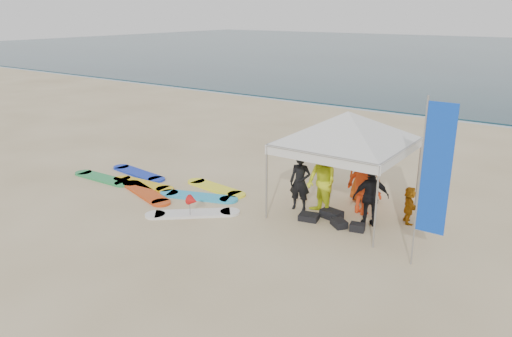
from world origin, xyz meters
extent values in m
plane|color=beige|center=(0.00, 0.00, 0.00)|extent=(120.00, 120.00, 0.00)
cube|color=silver|center=(0.00, 18.20, 0.00)|extent=(160.00, 1.20, 0.01)
imported|color=black|center=(0.63, 3.33, 0.79)|extent=(0.65, 0.51, 1.59)
imported|color=#E0F222|center=(1.29, 3.30, 0.92)|extent=(1.12, 1.05, 1.84)
imported|color=red|center=(2.17, 4.06, 0.88)|extent=(1.28, 0.97, 1.77)
imported|color=black|center=(2.65, 3.41, 0.78)|extent=(0.97, 0.84, 1.56)
imported|color=#D94F13|center=(1.78, 4.95, 0.94)|extent=(0.93, 0.62, 1.89)
imported|color=#C37411|center=(3.41, 4.15, 0.50)|extent=(0.74, 0.93, 0.99)
cylinder|color=#A5A5A8|center=(0.22, 5.31, 1.00)|extent=(0.05, 0.05, 2.01)
cylinder|color=#A5A5A8|center=(3.23, 5.31, 1.00)|extent=(0.05, 0.05, 2.01)
cylinder|color=#A5A5A8|center=(0.22, 2.30, 1.00)|extent=(0.05, 0.05, 2.01)
cylinder|color=#A5A5A8|center=(3.23, 2.30, 1.00)|extent=(0.05, 0.05, 2.01)
cube|color=silver|center=(1.72, 2.30, 1.89)|extent=(3.11, 0.02, 0.24)
cube|color=silver|center=(1.72, 5.31, 1.89)|extent=(3.11, 0.02, 0.24)
cube|color=silver|center=(0.22, 3.80, 1.89)|extent=(0.02, 3.11, 0.24)
cube|color=silver|center=(3.23, 3.80, 1.89)|extent=(0.02, 3.11, 0.24)
pyramid|color=silver|center=(1.72, 3.80, 2.81)|extent=(4.26, 4.26, 0.80)
cylinder|color=#A5A5A8|center=(4.22, 2.01, 1.85)|extent=(0.04, 0.04, 3.70)
cube|color=blue|center=(4.53, 2.01, 2.22)|extent=(0.58, 0.03, 2.75)
cylinder|color=#A5A5A8|center=(-1.48, 1.16, 0.30)|extent=(0.02, 0.02, 0.60)
cone|color=red|center=(-1.36, 1.16, 0.50)|extent=(0.28, 0.28, 0.28)
cube|color=black|center=(1.65, 3.28, 0.11)|extent=(0.61, 0.45, 0.22)
cube|color=black|center=(2.05, 2.91, 0.09)|extent=(0.55, 0.52, 0.18)
cube|color=black|center=(1.21, 2.83, 0.08)|extent=(0.58, 0.50, 0.16)
cube|color=black|center=(2.55, 2.92, 0.10)|extent=(0.41, 0.33, 0.20)
cube|color=#FFF82A|center=(-2.31, 3.24, 0.04)|extent=(1.85, 0.75, 0.07)
cube|color=#1631BD|center=(-5.38, 2.86, 0.04)|extent=(2.04, 0.76, 0.07)
cube|color=white|center=(-1.52, 1.31, 0.04)|extent=(1.88, 1.72, 0.07)
cube|color=yellow|center=(-4.43, 2.19, 0.04)|extent=(1.88, 0.63, 0.07)
cube|color=#28954F|center=(-5.94, 1.83, 0.04)|extent=(1.95, 0.59, 0.07)
cube|color=#29A8DF|center=(-2.26, 2.38, 0.04)|extent=(1.96, 1.12, 0.07)
cube|color=#D04211|center=(-3.76, 1.69, 0.04)|extent=(2.11, 1.13, 0.07)
camera|label=1|loc=(7.05, -7.90, 5.31)|focal=35.00mm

